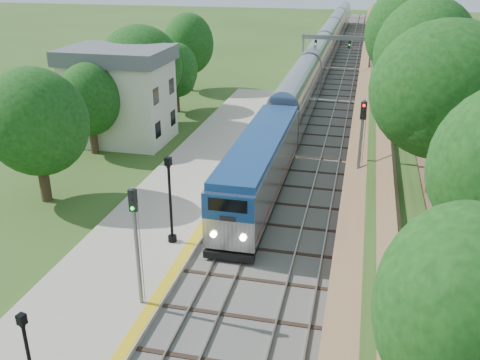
% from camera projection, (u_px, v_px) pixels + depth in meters
% --- Properties ---
extents(trackbed, '(9.50, 170.00, 0.28)m').
position_uv_depth(trackbed, '(333.00, 78.00, 70.34)').
color(trackbed, '#4C4944').
rests_on(trackbed, ground).
extents(platform, '(6.40, 68.00, 0.38)m').
position_uv_depth(platform, '(160.00, 220.00, 32.31)').
color(platform, '#A49684').
rests_on(platform, ground).
extents(yellow_stripe, '(0.55, 68.00, 0.01)m').
position_uv_depth(yellow_stripe, '(205.00, 222.00, 31.63)').
color(yellow_stripe, gold).
rests_on(yellow_stripe, platform).
extents(embankment, '(10.64, 170.00, 11.70)m').
position_uv_depth(embankment, '(400.00, 66.00, 67.85)').
color(embankment, brown).
rests_on(embankment, ground).
extents(station_building, '(8.60, 6.60, 8.00)m').
position_uv_depth(station_building, '(120.00, 94.00, 45.21)').
color(station_building, beige).
rests_on(station_building, ground).
extents(signal_gantry, '(8.40, 0.38, 6.20)m').
position_uv_depth(signal_gantry, '(336.00, 47.00, 63.90)').
color(signal_gantry, slate).
rests_on(signal_gantry, ground).
extents(trees_behind_platform, '(7.82, 53.32, 7.21)m').
position_uv_depth(trees_behind_platform, '(99.00, 122.00, 36.07)').
color(trees_behind_platform, '#332316').
rests_on(trees_behind_platform, ground).
extents(train, '(2.78, 111.71, 4.09)m').
position_uv_depth(train, '(323.00, 53.00, 76.36)').
color(train, black).
rests_on(train, trackbed).
extents(lamppost_far, '(0.49, 0.49, 4.92)m').
position_uv_depth(lamppost_far, '(171.00, 205.00, 28.64)').
color(lamppost_far, black).
rests_on(lamppost_far, platform).
extents(signal_platform, '(0.33, 0.27, 5.70)m').
position_uv_depth(signal_platform, '(136.00, 234.00, 22.93)').
color(signal_platform, slate).
rests_on(signal_platform, platform).
extents(signal_farside, '(0.37, 0.29, 6.77)m').
position_uv_depth(signal_farside, '(361.00, 141.00, 33.23)').
color(signal_farside, slate).
rests_on(signal_farside, ground).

